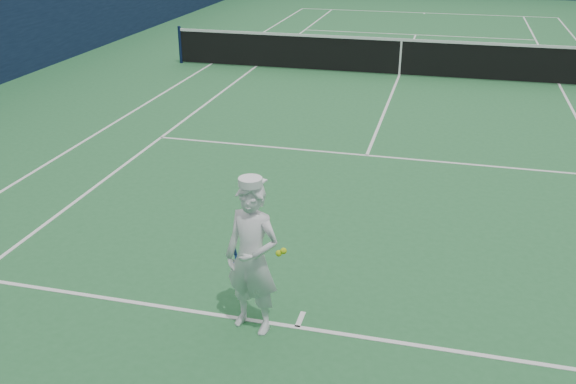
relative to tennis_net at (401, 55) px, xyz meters
name	(u,v)px	position (x,y,z in m)	size (l,w,h in m)	color
ground	(399,76)	(0.00, 0.00, -0.55)	(80.00, 80.00, 0.00)	#286B38
court_markings	(399,76)	(0.00, 0.00, -0.55)	(11.03, 23.83, 0.01)	white
windscreen_fence	(405,0)	(0.00, 0.00, 1.45)	(20.12, 36.12, 4.00)	#10173A
tennis_net	(401,55)	(0.00, 0.00, 0.00)	(12.88, 0.09, 1.07)	#141E4C
tennis_player	(252,258)	(-0.46, -11.98, 0.30)	(0.74, 0.62, 1.76)	white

